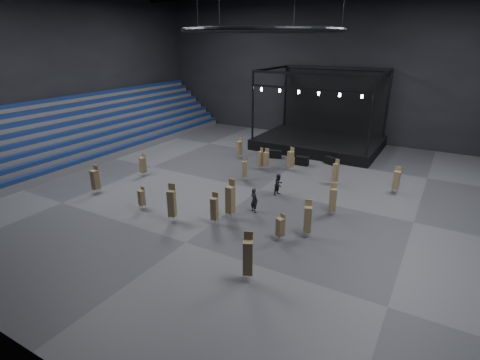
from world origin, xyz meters
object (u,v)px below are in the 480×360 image
Objects in this scene: chair_stack_6 at (245,169)px; chair_stack_7 at (230,199)px; chair_stack_1 at (240,148)px; stage at (321,135)px; chair_stack_3 at (280,226)px; chair_stack_12 at (335,172)px; flight_case_left at (276,154)px; chair_stack_15 at (214,208)px; chair_stack_14 at (248,257)px; chair_stack_2 at (397,179)px; chair_stack_10 at (291,159)px; flight_case_right at (330,160)px; chair_stack_16 at (172,203)px; chair_stack_9 at (266,159)px; chair_stack_8 at (333,199)px; flight_case_mid at (302,161)px; crew_member at (279,185)px; chair_stack_13 at (143,165)px; chair_stack_11 at (308,219)px; chair_stack_0 at (142,197)px; chair_stack_5 at (95,179)px; chair_stack_4 at (260,158)px; man_center at (254,200)px.

chair_stack_7 is at bearing -91.81° from chair_stack_6.
chair_stack_1 reaches higher than chair_stack_6.
stage reaches higher than chair_stack_3.
chair_stack_7 is 1.26× the size of chair_stack_12.
flight_case_left is 0.54× the size of chair_stack_15.
chair_stack_14 is at bearing -62.51° from chair_stack_3.
chair_stack_10 is at bearing 173.96° from chair_stack_2.
chair_stack_12 is at bearing 71.23° from chair_stack_7.
flight_case_right is at bearing 72.60° from chair_stack_10.
stage is 4.90× the size of chair_stack_16.
chair_stack_14 reaches higher than chair_stack_9.
chair_stack_8 is 1.06× the size of chair_stack_12.
chair_stack_8 is (13.13, -8.89, 0.10)m from chair_stack_1.
flight_case_mid is at bearing 98.55° from chair_stack_8.
chair_stack_13 is at bearing 112.93° from crew_member.
chair_stack_11 is 9.60m from chair_stack_16.
crew_member is at bearing 41.28° from chair_stack_16.
chair_stack_14 is at bearing -7.09° from chair_stack_0.
flight_case_right is at bearing 36.69° from flight_case_mid.
chair_stack_5 is 1.14× the size of chair_stack_9.
chair_stack_8 is 1.13× the size of chair_stack_13.
flight_case_left is 0.58× the size of chair_stack_4.
chair_stack_2 is (13.11, -4.04, 0.81)m from flight_case_left.
chair_stack_11 is 6.51m from chair_stack_15.
chair_stack_5 is 15.47m from crew_member.
chair_stack_11 is 5.15m from man_center.
chair_stack_2 is at bearing 54.00° from chair_stack_7.
chair_stack_14 reaches higher than chair_stack_2.
chair_stack_12 is at bearing -23.32° from crew_member.
crew_member reaches higher than flight_case_mid.
chair_stack_14 reaches higher than chair_stack_6.
flight_case_right is at bearing 80.01° from chair_stack_11.
chair_stack_2 is 0.81× the size of chair_stack_14.
chair_stack_12 reaches higher than chair_stack_0.
flight_case_right is 0.40× the size of chair_stack_14.
chair_stack_11 is at bearing -127.86° from crew_member.
chair_stack_11 is 1.10× the size of chair_stack_15.
chair_stack_2 is 0.99× the size of chair_stack_10.
chair_stack_4 reaches higher than chair_stack_9.
chair_stack_15 is 3.52m from man_center.
chair_stack_4 is 0.78× the size of chair_stack_14.
chair_stack_4 is at bearing -165.48° from chair_stack_12.
stage reaches higher than man_center.
chair_stack_9 is at bearing 59.51° from chair_stack_6.
chair_stack_0 is at bearing 177.71° from chair_stack_15.
chair_stack_4 reaches higher than chair_stack_0.
chair_stack_2 is 14.78m from chair_stack_7.
chair_stack_11 is at bearing 21.73° from chair_stack_0.
chair_stack_3 is 0.98× the size of man_center.
flight_case_mid is 0.60× the size of chair_stack_1.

